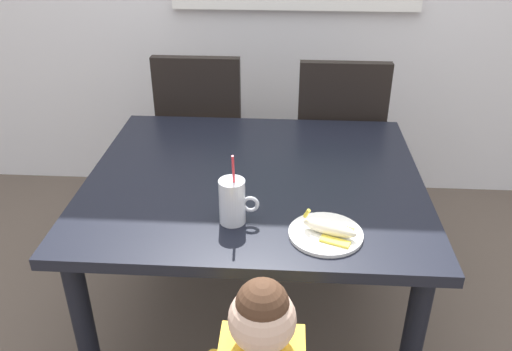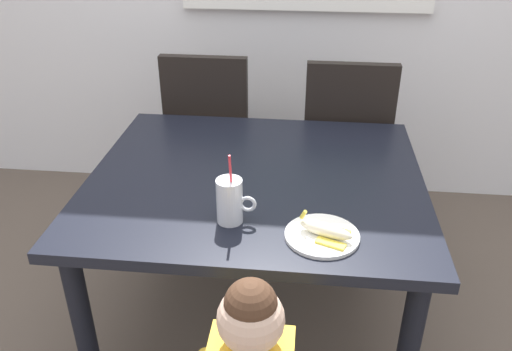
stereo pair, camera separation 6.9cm
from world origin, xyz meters
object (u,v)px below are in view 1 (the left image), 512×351
at_px(dining_table, 255,196).
at_px(peeled_banana, 330,229).
at_px(snack_plate, 326,234).
at_px(dining_chair_left, 203,130).
at_px(dining_chair_right, 338,136).
at_px(milk_cup, 233,204).

height_order(dining_table, peeled_banana, peeled_banana).
height_order(dining_table, snack_plate, snack_plate).
height_order(dining_chair_left, dining_chair_right, same).
xyz_separation_m(dining_table, milk_cup, (-0.05, -0.31, 0.16)).
bearing_deg(snack_plate, dining_chair_right, 83.26).
relative_size(dining_table, dining_chair_right, 1.29).
bearing_deg(peeled_banana, milk_cup, 167.45).
xyz_separation_m(dining_chair_left, dining_chair_right, (0.70, -0.04, 0.00)).
relative_size(milk_cup, peeled_banana, 1.44).
bearing_deg(dining_chair_left, milk_cup, 104.08).
bearing_deg(dining_chair_right, dining_table, 63.13).
bearing_deg(dining_table, snack_plate, -56.50).
distance_m(milk_cup, snack_plate, 0.31).
height_order(dining_table, milk_cup, milk_cup).
bearing_deg(dining_chair_right, milk_cup, 68.01).
xyz_separation_m(milk_cup, snack_plate, (0.29, -0.06, -0.06)).
bearing_deg(peeled_banana, dining_chair_left, 116.57).
relative_size(dining_chair_left, milk_cup, 3.82).
height_order(milk_cup, snack_plate, milk_cup).
bearing_deg(dining_chair_left, dining_chair_right, 177.10).
distance_m(dining_table, dining_chair_right, 0.83).
bearing_deg(milk_cup, dining_table, 81.05).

